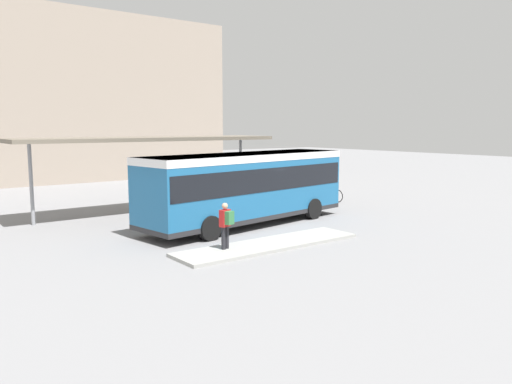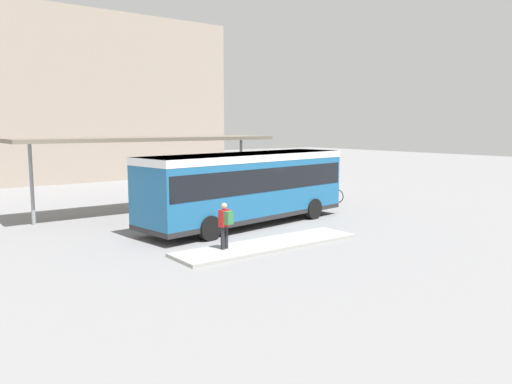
% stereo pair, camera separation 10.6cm
% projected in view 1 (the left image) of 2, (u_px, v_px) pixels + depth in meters
% --- Properties ---
extents(ground_plane, '(120.00, 120.00, 0.00)m').
position_uv_depth(ground_plane, '(247.00, 225.00, 22.05)').
color(ground_plane, gray).
extents(curb_island, '(7.31, 1.80, 0.12)m').
position_uv_depth(curb_island, '(269.00, 245.00, 18.05)').
color(curb_island, '#9E9E99').
rests_on(curb_island, ground_plane).
extents(city_bus, '(10.48, 3.99, 3.15)m').
position_uv_depth(city_bus, '(247.00, 183.00, 21.81)').
color(city_bus, '#1E6093').
rests_on(city_bus, ground_plane).
extents(pedestrian_waiting, '(0.44, 0.48, 1.61)m').
position_uv_depth(pedestrian_waiting, '(226.00, 223.00, 17.04)').
color(pedestrian_waiting, '#232328').
rests_on(pedestrian_waiting, curb_island).
extents(bicycle_white, '(0.48, 1.73, 0.75)m').
position_uv_depth(bicycle_white, '(331.00, 195.00, 28.88)').
color(bicycle_white, black).
rests_on(bicycle_white, ground_plane).
extents(bicycle_green, '(0.48, 1.69, 0.73)m').
position_uv_depth(bicycle_green, '(322.00, 193.00, 29.59)').
color(bicycle_green, black).
rests_on(bicycle_green, ground_plane).
extents(bicycle_yellow, '(0.48, 1.65, 0.72)m').
position_uv_depth(bicycle_yellow, '(307.00, 193.00, 29.95)').
color(bicycle_yellow, black).
rests_on(bicycle_yellow, ground_plane).
extents(station_shelter, '(13.20, 3.26, 3.79)m').
position_uv_depth(station_shelter, '(149.00, 140.00, 24.86)').
color(station_shelter, '#706656').
rests_on(station_shelter, ground_plane).
extents(station_building, '(29.78, 14.16, 13.18)m').
position_uv_depth(station_building, '(28.00, 99.00, 41.78)').
color(station_building, gray).
rests_on(station_building, ground_plane).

